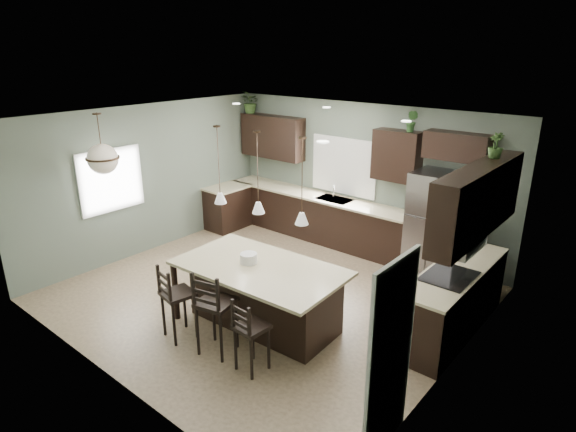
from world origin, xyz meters
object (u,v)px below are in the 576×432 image
(bar_stool_center, at_px, (216,311))
(plant_back_left, at_px, (251,102))
(kitchen_island, at_px, (260,296))
(serving_dish, at_px, (249,258))
(refrigerator, at_px, (438,227))
(bar_stool_left, at_px, (178,302))
(bar_stool_right, at_px, (252,335))

(bar_stool_center, xyz_separation_m, plant_back_left, (-3.28, 4.11, 2.05))
(kitchen_island, distance_m, serving_dish, 0.57)
(serving_dish, xyz_separation_m, bar_stool_center, (0.20, -0.81, -0.40))
(refrigerator, bearing_deg, serving_dish, -115.27)
(bar_stool_left, xyz_separation_m, bar_stool_right, (1.25, 0.12, -0.05))
(kitchen_island, distance_m, bar_stool_left, 1.13)
(bar_stool_left, height_order, bar_stool_right, bar_stool_left)
(kitchen_island, bearing_deg, bar_stool_right, -55.77)
(bar_stool_center, xyz_separation_m, bar_stool_right, (0.60, 0.02, -0.10))
(bar_stool_left, xyz_separation_m, bar_stool_center, (0.65, 0.10, 0.05))
(bar_stool_left, bearing_deg, kitchen_island, 65.93)
(serving_dish, xyz_separation_m, bar_stool_left, (-0.45, -0.91, -0.46))
(serving_dish, height_order, bar_stool_left, bar_stool_left)
(refrigerator, height_order, bar_stool_center, refrigerator)
(bar_stool_left, distance_m, bar_stool_center, 0.66)
(kitchen_island, height_order, bar_stool_center, bar_stool_center)
(serving_dish, relative_size, bar_stool_center, 0.20)
(refrigerator, height_order, serving_dish, refrigerator)
(serving_dish, xyz_separation_m, bar_stool_right, (0.80, -0.79, -0.50))
(serving_dish, distance_m, bar_stool_left, 1.11)
(bar_stool_right, bearing_deg, kitchen_island, 130.43)
(kitchen_island, xyz_separation_m, serving_dish, (-0.20, -0.01, 0.53))
(kitchen_island, bearing_deg, plant_back_left, 132.21)
(kitchen_island, relative_size, serving_dish, 9.78)
(refrigerator, xyz_separation_m, plant_back_left, (-4.53, 0.25, 1.71))
(refrigerator, bearing_deg, bar_stool_center, -107.86)
(bar_stool_left, xyz_separation_m, plant_back_left, (-2.63, 4.21, 2.10))
(bar_stool_left, bearing_deg, bar_stool_center, 20.00)
(plant_back_left, bearing_deg, bar_stool_center, -51.40)
(bar_stool_left, relative_size, bar_stool_right, 1.09)
(bar_stool_center, distance_m, plant_back_left, 5.64)
(serving_dish, bearing_deg, kitchen_island, 2.71)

